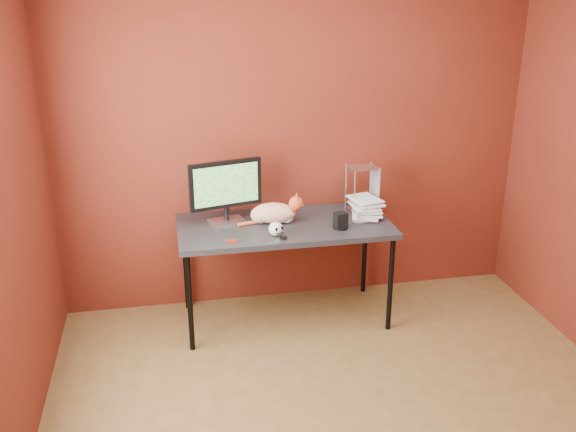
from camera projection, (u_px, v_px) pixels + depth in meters
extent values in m
cube|color=#561A10|center=(295.00, 134.00, 4.70)|extent=(3.50, 0.02, 2.60)
cube|color=black|center=(285.00, 227.00, 4.52)|extent=(1.50, 0.70, 0.04)
cylinder|color=black|center=(190.00, 303.00, 4.25)|extent=(0.04, 0.04, 0.71)
cylinder|color=black|center=(390.00, 284.00, 4.51)|extent=(0.04, 0.04, 0.71)
cylinder|color=black|center=(186.00, 265.00, 4.80)|extent=(0.04, 0.04, 0.71)
cylinder|color=black|center=(365.00, 251.00, 5.06)|extent=(0.04, 0.04, 0.71)
cube|color=#BCBCC1|center=(227.00, 221.00, 4.54)|extent=(0.28, 0.22, 0.02)
cylinder|color=black|center=(227.00, 213.00, 4.52)|extent=(0.03, 0.03, 0.10)
cube|color=black|center=(226.00, 184.00, 4.44)|extent=(0.51, 0.16, 0.34)
cube|color=#165516|center=(226.00, 184.00, 4.44)|extent=(0.45, 0.12, 0.28)
ellipsoid|color=#BE6028|center=(274.00, 213.00, 4.51)|extent=(0.34, 0.22, 0.15)
ellipsoid|color=#BE6028|center=(261.00, 215.00, 4.52)|extent=(0.17, 0.16, 0.12)
sphere|color=silver|center=(287.00, 216.00, 4.52)|extent=(0.10, 0.10, 0.10)
sphere|color=#C44B26|center=(296.00, 203.00, 4.48)|extent=(0.10, 0.10, 0.10)
cone|color=#C44B26|center=(297.00, 198.00, 4.44)|extent=(0.03, 0.03, 0.04)
cone|color=#C44B26|center=(297.00, 195.00, 4.49)|extent=(0.03, 0.03, 0.04)
cylinder|color=red|center=(294.00, 209.00, 4.50)|extent=(0.07, 0.07, 0.01)
cylinder|color=#C44B26|center=(249.00, 223.00, 4.49)|extent=(0.17, 0.06, 0.03)
ellipsoid|color=silver|center=(276.00, 229.00, 4.30)|extent=(0.10, 0.10, 0.09)
ellipsoid|color=black|center=(274.00, 230.00, 4.25)|extent=(0.02, 0.02, 0.03)
ellipsoid|color=black|center=(280.00, 229.00, 4.26)|extent=(0.02, 0.02, 0.03)
cube|color=black|center=(277.00, 233.00, 4.26)|extent=(0.05, 0.03, 0.00)
cylinder|color=black|center=(340.00, 227.00, 4.43)|extent=(0.10, 0.10, 0.01)
cube|color=black|center=(341.00, 220.00, 4.41)|extent=(0.10, 0.09, 0.10)
imported|color=beige|center=(354.00, 200.00, 4.61)|extent=(0.24, 0.28, 0.24)
imported|color=beige|center=(355.00, 168.00, 4.53)|extent=(0.22, 0.27, 0.25)
imported|color=beige|center=(356.00, 134.00, 4.44)|extent=(0.20, 0.26, 0.24)
imported|color=beige|center=(358.00, 98.00, 4.35)|extent=(0.19, 0.25, 0.25)
imported|color=beige|center=(359.00, 61.00, 4.27)|extent=(0.22, 0.27, 0.24)
imported|color=beige|center=(361.00, 23.00, 4.18)|extent=(0.24, 0.28, 0.24)
cylinder|color=#BCBCC1|center=(353.00, 193.00, 4.63)|extent=(0.01, 0.01, 0.34)
cylinder|color=#BCBCC1|center=(379.00, 191.00, 4.66)|extent=(0.01, 0.01, 0.34)
cylinder|color=#BCBCC1|center=(347.00, 186.00, 4.78)|extent=(0.01, 0.01, 0.34)
cylinder|color=#BCBCC1|center=(372.00, 184.00, 4.81)|extent=(0.01, 0.01, 0.34)
cube|color=#BCBCC1|center=(362.00, 209.00, 4.78)|extent=(0.21, 0.18, 0.01)
cube|color=#BCBCC1|center=(363.00, 167.00, 4.66)|extent=(0.21, 0.18, 0.01)
cube|color=#A51B0C|center=(232.00, 241.00, 4.20)|extent=(0.08, 0.03, 0.01)
cube|color=black|center=(283.00, 238.00, 4.25)|extent=(0.05, 0.04, 0.02)
cylinder|color=#BCBCC1|center=(279.00, 240.00, 4.23)|extent=(0.05, 0.05, 0.00)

